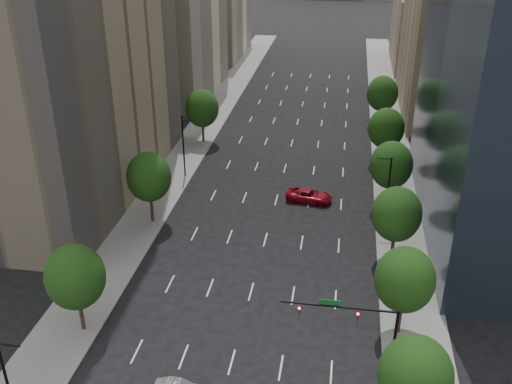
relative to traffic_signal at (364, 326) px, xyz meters
The scene contains 19 objects.
sidewalk_left 40.05m from the traffic_signal, 130.94° to the left, with size 6.00×200.00×0.15m, color slate.
sidewalk_right 30.84m from the traffic_signal, 80.59° to the left, with size 6.00×200.00×0.15m, color slate.
midrise_cream_left 82.12m from the traffic_signal, 115.95° to the left, with size 14.00×30.00×35.00m, color beige.
filler_left 111.86m from the traffic_signal, 108.53° to the left, with size 14.00×26.00×18.00m, color beige.
parking_tan_right 72.16m from the traffic_signal, 78.32° to the left, with size 14.00×30.00×30.00m, color #8C7759.
filler_right 104.05m from the traffic_signal, 82.00° to the left, with size 14.00×26.00×16.00m, color #8C7759.
tree_right_0 6.09m from the traffic_signal, 55.21° to the right, with size 5.20×5.20×8.39m.
tree_right_1 6.96m from the traffic_signal, 59.96° to the left, with size 5.20×5.20×8.75m.
tree_right_2 18.34m from the traffic_signal, 79.09° to the left, with size 5.20×5.20×8.61m.
tree_right_3 30.21m from the traffic_signal, 83.40° to the left, with size 5.20×5.20×8.89m.
tree_right_4 44.14m from the traffic_signal, 85.49° to the left, with size 5.20×5.20×8.46m.
tree_right_5 60.11m from the traffic_signal, 86.69° to the left, with size 5.20×5.20×8.75m.
tree_left_0 24.62m from the traffic_signal, behind, with size 5.20×5.20×8.75m.
tree_left_1 32.96m from the traffic_signal, 138.11° to the left, with size 5.20×5.20×8.97m.
tree_left_2 53.91m from the traffic_signal, 117.07° to the left, with size 5.20×5.20×8.68m.
streetlight_rn 25.17m from the traffic_signal, 83.37° to the left, with size 1.70×0.20×9.00m.
streetlight_ln 42.42m from the traffic_signal, 124.40° to the left, with size 1.70×0.20×9.00m.
traffic_signal is the anchor object (origin of this frame).
car_red_far 31.25m from the traffic_signal, 101.84° to the left, with size 2.71×5.87×1.63m, color maroon.
Camera 1 is at (7.86, -6.67, 34.83)m, focal length 41.03 mm.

